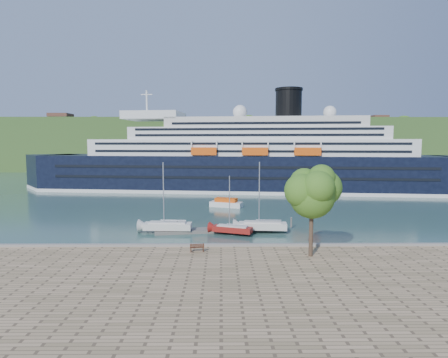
% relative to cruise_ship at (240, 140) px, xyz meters
% --- Properties ---
extents(ground, '(400.00, 400.00, 0.00)m').
position_rel_cruise_ship_xyz_m(ground, '(-8.18, -58.05, -13.62)').
color(ground, '#2D5149').
rests_on(ground, ground).
extents(far_hillside, '(400.00, 50.00, 24.00)m').
position_rel_cruise_ship_xyz_m(far_hillside, '(-8.18, 86.95, -1.62)').
color(far_hillside, '#325722').
rests_on(far_hillside, ground).
extents(quay_coping, '(220.00, 0.50, 0.30)m').
position_rel_cruise_ship_xyz_m(quay_coping, '(-8.18, -58.25, -12.47)').
color(quay_coping, slate).
rests_on(quay_coping, promenade).
extents(cruise_ship, '(122.52, 31.52, 27.24)m').
position_rel_cruise_ship_xyz_m(cruise_ship, '(0.00, 0.00, 0.00)').
color(cruise_ship, black).
rests_on(cruise_ship, ground).
extents(park_bench, '(1.71, 0.89, 1.05)m').
position_rel_cruise_ship_xyz_m(park_bench, '(-7.80, -60.39, -12.09)').
color(park_bench, '#4D2616').
rests_on(park_bench, promenade).
extents(promenade_tree, '(6.38, 6.38, 10.57)m').
position_rel_cruise_ship_xyz_m(promenade_tree, '(4.43, -62.11, -7.33)').
color(promenade_tree, '#356B1C').
rests_on(promenade_tree, promenade).
extents(floating_pontoon, '(19.51, 5.20, 0.43)m').
position_rel_cruise_ship_xyz_m(floating_pontoon, '(-5.07, -46.71, -13.40)').
color(floating_pontoon, slate).
rests_on(floating_pontoon, ground).
extents(sailboat_white_near, '(7.66, 2.45, 9.78)m').
position_rel_cruise_ship_xyz_m(sailboat_white_near, '(-12.84, -47.76, -8.73)').
color(sailboat_white_near, silver).
rests_on(sailboat_white_near, ground).
extents(sailboat_red, '(6.43, 3.77, 8.03)m').
position_rel_cruise_ship_xyz_m(sailboat_red, '(-3.52, -48.96, -9.60)').
color(sailboat_red, maroon).
rests_on(sailboat_red, ground).
extents(sailboat_white_far, '(7.77, 2.76, 9.84)m').
position_rel_cruise_ship_xyz_m(sailboat_white_far, '(0.92, -47.69, -8.70)').
color(sailboat_white_far, silver).
rests_on(sailboat_white_far, ground).
extents(tender_launch, '(6.98, 4.39, 1.82)m').
position_rel_cruise_ship_xyz_m(tender_launch, '(-4.08, -25.85, -12.71)').
color(tender_launch, '#E7500D').
rests_on(tender_launch, ground).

